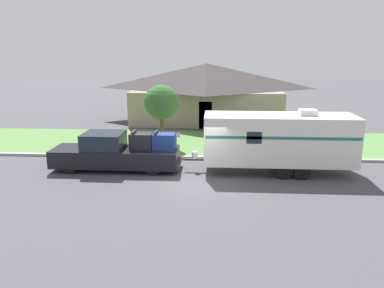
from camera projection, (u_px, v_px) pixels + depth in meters
name	position (u px, v px, depth m)	size (l,w,h in m)	color
ground_plane	(198.00, 182.00, 17.41)	(120.00, 120.00, 0.00)	#47474C
curb_strip	(202.00, 157.00, 21.02)	(80.00, 0.30, 0.14)	#999993
lawn_strip	(204.00, 143.00, 24.56)	(80.00, 7.00, 0.03)	#568442
house_across_street	(207.00, 91.00, 31.82)	(13.02, 8.05, 4.81)	gray
pickup_truck	(117.00, 153.00, 18.98)	(6.48, 1.93, 2.03)	black
travel_trailer	(279.00, 139.00, 18.28)	(8.34, 2.22, 3.19)	black
mailbox	(176.00, 138.00, 21.60)	(0.48, 0.20, 1.29)	brown
tree_in_yard	(161.00, 103.00, 22.62)	(2.10, 2.10, 3.91)	brown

